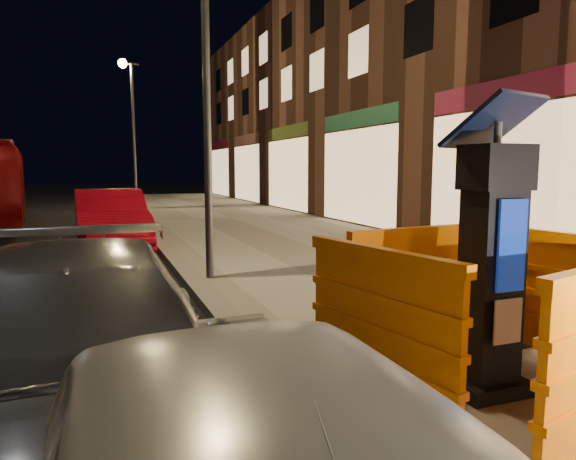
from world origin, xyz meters
name	(u,v)px	position (x,y,z in m)	size (l,w,h in m)	color
ground_plane	(249,353)	(0.00, 0.00, 0.00)	(120.00, 120.00, 0.00)	black
sidewalk	(487,316)	(3.00, 0.00, 0.07)	(6.00, 60.00, 0.15)	gray
kerb	(248,346)	(0.00, 0.00, 0.07)	(0.30, 60.00, 0.15)	slate
parking_kiosk	(492,257)	(1.36, -1.81, 1.19)	(0.66, 0.66, 2.09)	black
barrier_back	(415,289)	(1.36, -0.86, 0.73)	(1.49, 0.61, 1.16)	#DF6300
barrier_kerbside	(379,331)	(0.41, -1.81, 0.73)	(1.49, 0.61, 1.16)	#DF6300
car_silver	(78,457)	(-1.55, -1.41, 0.00)	(1.84, 4.53, 1.31)	silver
car_red	(112,249)	(-1.08, 7.51, 0.00)	(1.45, 4.16, 1.37)	maroon
street_lamp_mid	(206,80)	(0.25, 3.00, 3.15)	(0.12, 0.12, 6.00)	#3F3F44
street_lamp_far	(134,137)	(0.25, 18.00, 3.15)	(0.12, 0.12, 6.00)	#3F3F44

